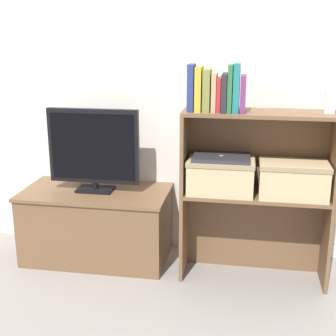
{
  "coord_description": "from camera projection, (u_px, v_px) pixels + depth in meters",
  "views": [
    {
      "loc": [
        0.43,
        -2.38,
        1.37
      ],
      "look_at": [
        0.0,
        0.13,
        0.64
      ],
      "focal_mm": 50.0,
      "sensor_mm": 36.0,
      "label": 1
    }
  ],
  "objects": [
    {
      "name": "ground_plane",
      "position": [
        164.0,
        281.0,
        2.7
      ],
      "size": [
        16.0,
        16.0,
        0.0
      ],
      "primitive_type": "plane",
      "color": "gray"
    },
    {
      "name": "wall_back",
      "position": [
        178.0,
        64.0,
        2.84
      ],
      "size": [
        10.0,
        0.05,
        2.4
      ],
      "color": "silver",
      "rests_on": "ground_plane"
    },
    {
      "name": "tv_stand",
      "position": [
        97.0,
        224.0,
        2.94
      ],
      "size": [
        0.9,
        0.48,
        0.45
      ],
      "color": "brown",
      "rests_on": "ground_plane"
    },
    {
      "name": "tv",
      "position": [
        94.0,
        148.0,
        2.8
      ],
      "size": [
        0.56,
        0.14,
        0.51
      ],
      "color": "black",
      "rests_on": "tv_stand"
    },
    {
      "name": "bookshelf_lower_tier",
      "position": [
        254.0,
        223.0,
        2.72
      ],
      "size": [
        0.82,
        0.27,
        0.52
      ],
      "color": "brown",
      "rests_on": "ground_plane"
    },
    {
      "name": "bookshelf_upper_tier",
      "position": [
        258.0,
        141.0,
        2.58
      ],
      "size": [
        0.82,
        0.27,
        0.46
      ],
      "color": "brown",
      "rests_on": "bookshelf_lower_tier"
    },
    {
      "name": "book_navy",
      "position": [
        191.0,
        88.0,
        2.47
      ],
      "size": [
        0.03,
        0.13,
        0.25
      ],
      "color": "navy",
      "rests_on": "bookshelf_upper_tier"
    },
    {
      "name": "book_mustard",
      "position": [
        199.0,
        89.0,
        2.47
      ],
      "size": [
        0.03,
        0.15,
        0.23
      ],
      "color": "gold",
      "rests_on": "bookshelf_upper_tier"
    },
    {
      "name": "book_olive",
      "position": [
        207.0,
        90.0,
        2.47
      ],
      "size": [
        0.04,
        0.13,
        0.22
      ],
      "color": "olive",
      "rests_on": "bookshelf_upper_tier"
    },
    {
      "name": "book_tan",
      "position": [
        214.0,
        92.0,
        2.46
      ],
      "size": [
        0.02,
        0.13,
        0.2
      ],
      "color": "tan",
      "rests_on": "bookshelf_upper_tier"
    },
    {
      "name": "book_crimson",
      "position": [
        219.0,
        95.0,
        2.46
      ],
      "size": [
        0.02,
        0.14,
        0.18
      ],
      "color": "#B22328",
      "rests_on": "bookshelf_upper_tier"
    },
    {
      "name": "book_charcoal",
      "position": [
        224.0,
        93.0,
        2.45
      ],
      "size": [
        0.03,
        0.15,
        0.2
      ],
      "color": "#232328",
      "rests_on": "bookshelf_upper_tier"
    },
    {
      "name": "book_forest",
      "position": [
        230.0,
        88.0,
        2.44
      ],
      "size": [
        0.02,
        0.14,
        0.25
      ],
      "color": "#286638",
      "rests_on": "bookshelf_upper_tier"
    },
    {
      "name": "book_teal",
      "position": [
        237.0,
        88.0,
        2.44
      ],
      "size": [
        0.03,
        0.14,
        0.25
      ],
      "color": "#1E7075",
      "rests_on": "bookshelf_upper_tier"
    },
    {
      "name": "book_plum",
      "position": [
        243.0,
        94.0,
        2.44
      ],
      "size": [
        0.03,
        0.14,
        0.19
      ],
      "color": "#6B2D66",
      "rests_on": "bookshelf_upper_tier"
    },
    {
      "name": "baby_monitor",
      "position": [
        330.0,
        102.0,
        2.41
      ],
      "size": [
        0.05,
        0.03,
        0.14
      ],
      "color": "white",
      "rests_on": "bookshelf_upper_tier"
    },
    {
      "name": "storage_basket_left",
      "position": [
        221.0,
        174.0,
        2.6
      ],
      "size": [
        0.37,
        0.24,
        0.19
      ],
      "color": "tan",
      "rests_on": "bookshelf_lower_tier"
    },
    {
      "name": "storage_basket_right",
      "position": [
        293.0,
        178.0,
        2.53
      ],
      "size": [
        0.37,
        0.24,
        0.19
      ],
      "color": "tan",
      "rests_on": "bookshelf_lower_tier"
    },
    {
      "name": "laptop",
      "position": [
        221.0,
        158.0,
        2.57
      ],
      "size": [
        0.31,
        0.22,
        0.02
      ],
      "color": "#2D2D33",
      "rests_on": "storage_basket_left"
    }
  ]
}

